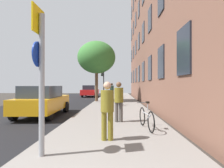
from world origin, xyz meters
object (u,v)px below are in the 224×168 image
at_px(traffic_light, 103,78).
at_px(pedestrian_1, 119,99).
at_px(sign_post, 41,70).
at_px(bicycle_2, 120,98).
at_px(pedestrian_0, 107,107).
at_px(pedestrian_2, 112,90).
at_px(bicycle_0, 146,118).
at_px(bicycle_1, 118,100).
at_px(tree_near, 97,58).
at_px(car_1, 90,91).
at_px(car_0, 43,100).

bearing_deg(traffic_light, pedestrian_1, -82.77).
relative_size(sign_post, traffic_light, 0.95).
bearing_deg(pedestrian_1, bicycle_2, 89.03).
relative_size(pedestrian_0, pedestrian_2, 0.95).
bearing_deg(bicycle_2, traffic_light, 110.94).
height_order(sign_post, traffic_light, traffic_light).
xyz_separation_m(traffic_light, bicycle_0, (2.77, -15.39, -1.99)).
relative_size(bicycle_1, pedestrian_2, 0.99).
bearing_deg(tree_near, pedestrian_2, 50.56).
bearing_deg(car_1, traffic_light, -60.04).
bearing_deg(pedestrian_2, pedestrian_1, -86.89).
bearing_deg(car_0, tree_near, 75.52).
bearing_deg(bicycle_2, sign_post, -98.49).
bearing_deg(sign_post, car_1, 95.61).
bearing_deg(bicycle_0, tree_near, 105.43).
xyz_separation_m(traffic_light, pedestrian_2, (1.17, -2.66, -1.38)).
xyz_separation_m(traffic_light, bicycle_1, (1.82, -7.70, -2.00)).
relative_size(sign_post, bicycle_1, 1.91).
bearing_deg(bicycle_1, car_1, 109.00).
distance_m(traffic_light, bicycle_0, 15.76).
bearing_deg(pedestrian_0, tree_near, 97.90).
relative_size(tree_near, bicycle_1, 3.35).
bearing_deg(pedestrian_1, car_0, 153.92).
xyz_separation_m(pedestrian_2, car_1, (-3.24, 6.26, -0.27)).
bearing_deg(sign_post, tree_near, 91.28).
height_order(traffic_light, bicycle_2, traffic_light).
bearing_deg(car_0, car_1, 89.27).
bearing_deg(car_0, bicycle_2, 59.20).
bearing_deg(tree_near, bicycle_1, -57.75).
distance_m(bicycle_1, pedestrian_0, 9.08).
height_order(car_0, car_1, same).
bearing_deg(sign_post, traffic_light, 90.14).
bearing_deg(car_0, traffic_light, 79.46).
relative_size(bicycle_1, bicycle_2, 1.06).
height_order(tree_near, car_0, tree_near).
bearing_deg(car_1, pedestrian_1, -77.72).
height_order(traffic_light, pedestrian_1, traffic_light).
bearing_deg(bicycle_0, car_1, 104.31).
xyz_separation_m(pedestrian_0, car_0, (-3.73, 4.55, -0.22)).
height_order(bicycle_1, car_1, car_1).
bearing_deg(bicycle_1, bicycle_0, -82.92).
relative_size(pedestrian_1, pedestrian_2, 0.97).
bearing_deg(bicycle_1, car_0, -132.22).
distance_m(tree_near, car_1, 8.91).
height_order(sign_post, bicycle_0, sign_post).
xyz_separation_m(bicycle_2, pedestrian_2, (-0.78, 2.44, 0.62)).
distance_m(sign_post, bicycle_2, 13.05).
xyz_separation_m(tree_near, bicycle_2, (2.21, -0.70, -3.83)).
relative_size(traffic_light, car_0, 0.80).
xyz_separation_m(bicycle_1, car_0, (-4.09, -4.50, 0.34)).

